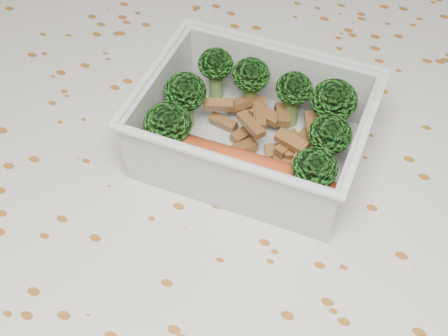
% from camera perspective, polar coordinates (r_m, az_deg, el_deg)
% --- Properties ---
extents(dining_table, '(1.40, 0.90, 0.75)m').
position_cam_1_polar(dining_table, '(0.57, 0.43, -7.68)').
color(dining_table, brown).
rests_on(dining_table, ground).
extents(tablecloth, '(1.46, 0.96, 0.19)m').
position_cam_1_polar(tablecloth, '(0.52, 0.47, -4.74)').
color(tablecloth, silver).
rests_on(tablecloth, dining_table).
extents(lunch_container, '(0.18, 0.14, 0.06)m').
position_cam_1_polar(lunch_container, '(0.50, 2.66, 3.15)').
color(lunch_container, silver).
rests_on(lunch_container, tablecloth).
extents(broccoli_florets, '(0.16, 0.12, 0.05)m').
position_cam_1_polar(broccoli_florets, '(0.50, 3.20, 5.39)').
color(broccoli_florets, '#608C3F').
rests_on(broccoli_florets, lunch_container).
extents(meat_pile, '(0.10, 0.07, 0.03)m').
position_cam_1_polar(meat_pile, '(0.51, 4.64, 3.03)').
color(meat_pile, brown).
rests_on(meat_pile, lunch_container).
extents(sausage, '(0.15, 0.03, 0.03)m').
position_cam_1_polar(sausage, '(0.48, 1.56, 0.11)').
color(sausage, '#BB421F').
rests_on(sausage, lunch_container).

